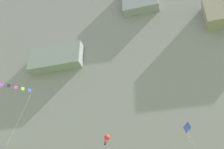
% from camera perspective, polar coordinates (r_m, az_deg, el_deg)
% --- Properties ---
extents(cliff_face, '(180.00, 34.47, 75.34)m').
position_cam_1_polar(cliff_face, '(69.89, 9.33, -1.85)').
color(cliff_face, gray).
rests_on(cliff_face, ground).
extents(kite_windsock_mid_left, '(2.71, 3.96, 14.94)m').
position_cam_1_polar(kite_windsock_mid_left, '(38.33, -1.22, -13.99)').
color(kite_windsock_mid_left, red).
rests_on(kite_windsock_mid_left, ground).
extents(kite_banner_low_center, '(5.30, 5.08, 24.76)m').
position_cam_1_polar(kite_banner_low_center, '(46.96, -21.05, -3.31)').
color(kite_banner_low_center, black).
rests_on(kite_banner_low_center, ground).
extents(kite_diamond_upper_left, '(3.41, 2.62, 14.79)m').
position_cam_1_polar(kite_diamond_upper_left, '(33.64, 16.55, -12.18)').
color(kite_diamond_upper_left, navy).
rests_on(kite_diamond_upper_left, ground).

